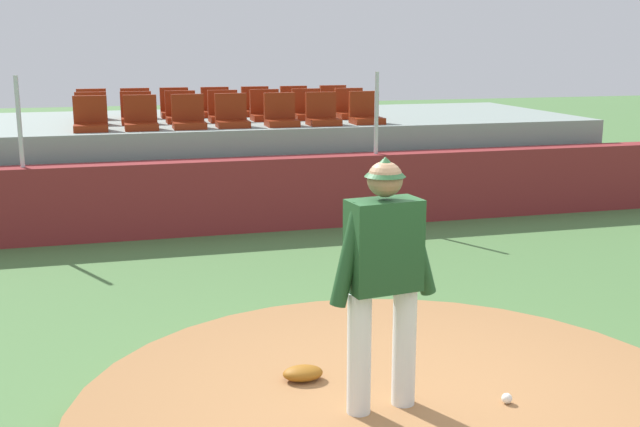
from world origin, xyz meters
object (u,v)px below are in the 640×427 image
Objects in this scene: stadium_chair_0 at (91,120)px; stadium_chair_2 at (189,118)px; stadium_chair_7 at (91,115)px; stadium_chair_20 at (334,105)px; stadium_chair_8 at (137,114)px; baseball at (507,398)px; stadium_chair_16 at (175,108)px; stadium_chair_9 at (181,113)px; stadium_chair_15 at (136,109)px; stadium_chair_4 at (281,116)px; stadium_chair_3 at (232,117)px; stadium_chair_12 at (307,110)px; stadium_chair_1 at (141,119)px; stadium_chair_5 at (322,115)px; stadium_chair_11 at (266,111)px; stadium_chair_14 at (92,110)px; stadium_chair_19 at (295,106)px; stadium_chair_10 at (224,112)px; fielding_glove at (303,373)px; stadium_chair_17 at (216,107)px; stadium_chair_18 at (256,107)px; stadium_chair_6 at (366,113)px; stadium_chair_13 at (350,109)px; pitcher at (383,266)px.

stadium_chair_0 is 1.00× the size of stadium_chair_2.
stadium_chair_7 is 4.30m from stadium_chair_20.
stadium_chair_2 is 1.14m from stadium_chair_8.
stadium_chair_16 is (-1.43, 9.11, 1.32)m from baseball.
stadium_chair_9 is 1.00× the size of stadium_chair_15.
stadium_chair_4 is 1.00× the size of stadium_chair_8.
stadium_chair_9 is 1.00× the size of stadium_chair_16.
baseball is at bearing 89.89° from stadium_chair_4.
stadium_chair_12 is at bearing -147.65° from stadium_chair_3.
stadium_chair_0 is at bearing 22.97° from stadium_chair_20.
stadium_chair_4 is (2.10, -0.04, 0.00)m from stadium_chair_1.
stadium_chair_1 is 2.76m from stadium_chair_5.
stadium_chair_7 and stadium_chair_11 have the same top height.
stadium_chair_14 is 0.71m from stadium_chair_15.
stadium_chair_19 is (3.46, 1.76, 0.00)m from stadium_chair_0.
stadium_chair_1 and stadium_chair_14 have the same top height.
stadium_chair_5 is at bearing 146.94° from stadium_chair_10.
baseball is 0.15× the size of stadium_chair_0.
fielding_glove is at bearing 78.84° from stadium_chair_4.
stadium_chair_15 is (-0.70, 1.82, 0.00)m from stadium_chair_2.
fielding_glove is at bearing 86.32° from stadium_chair_17.
stadium_chair_8 is at bearing 99.81° from fielding_glove.
fielding_glove reaches higher than baseball.
stadium_chair_18 is (2.06, -0.04, 0.00)m from stadium_chair_15.
stadium_chair_18 is (1.39, 0.89, 0.00)m from stadium_chair_9.
stadium_chair_6 is at bearing 71.19° from fielding_glove.
stadium_chair_11 is at bearing 162.01° from stadium_chair_14.
fielding_glove is 0.60× the size of stadium_chair_1.
fielding_glove is 0.60× the size of stadium_chair_15.
stadium_chair_9 is 1.14m from stadium_chair_15.
stadium_chair_5 is at bearing 164.75° from stadium_chair_7.
stadium_chair_0 is 4.31m from stadium_chair_13.
stadium_chair_17 is 1.00× the size of stadium_chair_20.
stadium_chair_4 is at bearing 138.73° from stadium_chair_15.
stadium_chair_18 is at bearing 179.36° from stadium_chair_14.
stadium_chair_15 is at bearing -0.98° from stadium_chair_18.
stadium_chair_8 is at bearing -88.27° from stadium_chair_1.
stadium_chair_15 is (-2.09, 9.11, 1.32)m from baseball.
stadium_chair_17 is (0.70, -0.03, 0.00)m from stadium_chair_16.
stadium_chair_11 is 1.00× the size of stadium_chair_13.
pitcher reaches higher than fielding_glove.
stadium_chair_2 is at bearing 147.08° from stadium_chair_7.
stadium_chair_13 and stadium_chair_18 have the same top height.
stadium_chair_9 and stadium_chair_15 have the same top height.
stadium_chair_8 and stadium_chair_18 have the same top height.
stadium_chair_4 is at bearing 128.10° from stadium_chair_16.
stadium_chair_6 and stadium_chair_13 have the same top height.
stadium_chair_3 is at bearing -0.63° from stadium_chair_6.
stadium_chair_7 is at bearing -23.41° from stadium_chair_3.
stadium_chair_6 is at bearing 165.78° from stadium_chair_8.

